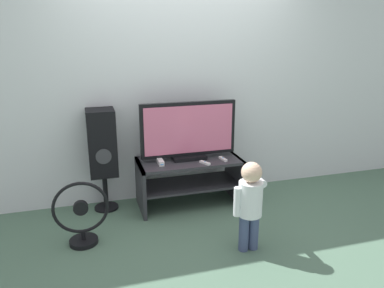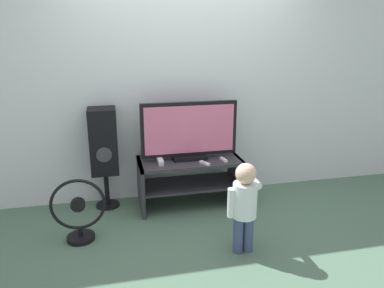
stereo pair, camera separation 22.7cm
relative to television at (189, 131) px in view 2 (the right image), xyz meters
name	(u,v)px [view 2 (the right image)]	position (x,y,z in m)	size (l,w,h in m)	color
ground_plane	(195,214)	(0.00, -0.28, -0.81)	(16.00, 16.00, 0.00)	#4C6B56
wall_back	(183,80)	(0.00, 0.32, 0.49)	(10.00, 0.06, 2.60)	silver
tv_stand	(190,175)	(0.00, -0.02, -0.47)	(1.08, 0.52, 0.51)	#2D2D33
television	(189,131)	(0.00, 0.00, 0.00)	(1.01, 0.20, 0.61)	black
game_console	(160,161)	(-0.32, -0.07, -0.28)	(0.05, 0.18, 0.05)	white
remote_primary	(224,160)	(0.33, -0.14, -0.29)	(0.05, 0.13, 0.03)	white
remote_secondary	(205,163)	(0.11, -0.21, -0.29)	(0.09, 0.13, 0.03)	white
child	(245,200)	(0.24, -1.02, -0.34)	(0.30, 0.45, 0.79)	#3F4C72
speaker_tower	(104,143)	(-0.88, 0.12, -0.11)	(0.28, 0.30, 1.07)	black
floor_fan	(79,213)	(-1.12, -0.53, -0.55)	(0.48, 0.25, 0.59)	black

